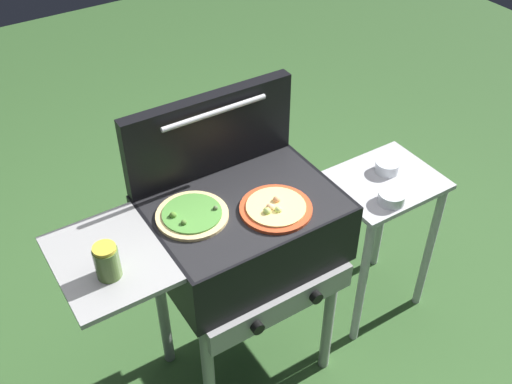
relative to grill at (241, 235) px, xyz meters
The scene contains 9 objects.
ground_plane 0.76m from the grill, 17.39° to the left, with size 8.00×8.00×0.00m, color #38602D.
grill is the anchor object (origin of this frame).
grill_lid_open 0.37m from the grill, 86.33° to the left, with size 0.63×0.08×0.30m.
pizza_cheese 0.19m from the grill, 47.74° to the right, with size 0.24×0.24×0.04m.
pizza_veggie 0.23m from the grill, 169.78° to the left, with size 0.24×0.24×0.03m.
sauce_jar 0.53m from the grill, behind, with size 0.07×0.07×0.11m.
prep_table 0.72m from the grill, ahead, with size 0.44×0.36×0.71m.
topping_bowl_near 0.61m from the grill, 10.52° to the right, with size 0.11×0.11×0.04m.
topping_bowl_far 0.72m from the grill, ahead, with size 0.10×0.10×0.04m.
Camera 1 is at (-0.79, -1.31, 2.21)m, focal length 42.23 mm.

